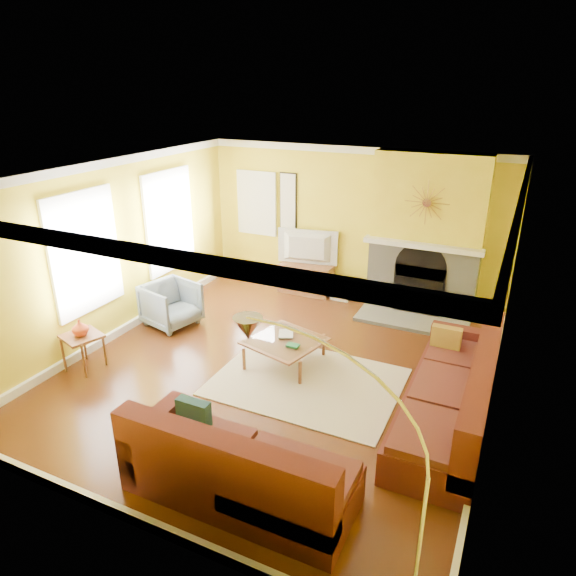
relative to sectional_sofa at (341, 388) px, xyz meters
The scene contains 27 objects.
floor 1.47m from the sectional_sofa, 147.70° to the left, with size 5.50×6.00×0.02m, color #603014.
ceiling 2.66m from the sectional_sofa, 147.70° to the left, with size 5.50×6.00×0.02m, color white.
wall_back 4.04m from the sectional_sofa, 107.45° to the left, with size 5.50×0.02×2.70m, color yellow.
wall_front 2.71m from the sectional_sofa, 117.56° to the right, with size 5.50×0.02×2.70m, color yellow.
wall_left 4.11m from the sectional_sofa, 169.27° to the left, with size 0.02×6.00×2.70m, color yellow.
wall_right 1.96m from the sectional_sofa, 25.31° to the left, with size 0.02×6.00×2.70m, color yellow.
baseboard 1.45m from the sectional_sofa, 147.70° to the left, with size 5.50×6.00×0.12m, color white, non-canonical shape.
crown_molding 2.60m from the sectional_sofa, 147.70° to the left, with size 5.50×6.00×0.12m, color white, non-canonical shape.
window_left_near 4.53m from the sectional_sofa, 152.32° to the left, with size 0.06×1.22×1.72m, color white.
window_left_far 4.04m from the sectional_sofa, behind, with size 0.06×1.22×1.72m, color white.
window_back 4.94m from the sectional_sofa, 129.74° to the left, with size 0.82×0.06×1.22m, color white.
wall_art 4.59m from the sectional_sofa, 123.19° to the left, with size 0.34×0.04×1.14m, color white.
fireplace 3.66m from the sectional_sofa, 87.28° to the left, with size 1.80×0.40×2.70m, color gray, non-canonical shape.
mantel 3.41m from the sectional_sofa, 87.08° to the left, with size 1.92×0.22×0.08m, color white.
hearth 3.03m from the sectional_sofa, 86.78° to the left, with size 1.80×0.70×0.06m, color gray.
sunburst 3.64m from the sectional_sofa, 87.09° to the left, with size 0.70×0.04×0.70m, color olive, non-canonical shape.
rug 1.01m from the sectional_sofa, 138.78° to the left, with size 2.40×1.80×0.02m, color beige.
sectional_sofa is the anchor object (origin of this frame).
coffee_table 1.52m from the sectional_sofa, 141.41° to the left, with size 0.94×0.94×0.37m, color white, non-canonical shape.
media_console 3.98m from the sectional_sofa, 119.28° to the left, with size 0.99×0.44×0.54m, color brown.
tv 4.00m from the sectional_sofa, 119.28° to the left, with size 1.13×0.15×0.65m, color black.
subwoofer 3.70m from the sectional_sofa, 109.38° to the left, with size 0.34×0.34×0.34m, color white.
armchair 3.60m from the sectional_sofa, 159.45° to the left, with size 0.76×0.78×0.71m, color gray.
side_table 3.63m from the sectional_sofa, behind, with size 0.47×0.47×0.52m, color brown, non-canonical shape.
vase 3.63m from the sectional_sofa, behind, with size 0.22×0.22×0.23m, color #E44E25.
book 1.66m from the sectional_sofa, 141.91° to the left, with size 0.21×0.28×0.03m, color white.
arc_lamp 2.27m from the sectional_sofa, 71.38° to the right, with size 1.41×0.36×2.22m, color silver, non-canonical shape.
Camera 1 is at (2.77, -5.55, 3.74)m, focal length 32.00 mm.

